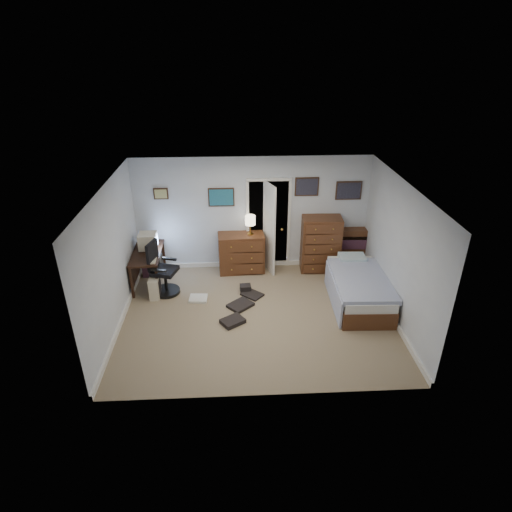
{
  "coord_description": "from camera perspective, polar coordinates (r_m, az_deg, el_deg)",
  "views": [
    {
      "loc": [
        -0.37,
        -6.6,
        4.62
      ],
      "look_at": [
        -0.01,
        0.3,
        1.1
      ],
      "focal_mm": 30.0,
      "sensor_mm": 36.0,
      "label": 1
    }
  ],
  "objects": [
    {
      "name": "office_chair",
      "position": [
        8.75,
        -12.4,
        -2.33
      ],
      "size": [
        0.67,
        0.67,
        1.11
      ],
      "rotation": [
        0.0,
        0.0,
        -0.3
      ],
      "color": "black",
      "rests_on": "floor"
    },
    {
      "name": "low_dresser",
      "position": [
        9.37,
        -1.97,
        0.44
      ],
      "size": [
        1.01,
        0.56,
        0.87
      ],
      "primitive_type": "cube",
      "rotation": [
        0.0,
        0.0,
        0.07
      ],
      "color": "#56321B",
      "rests_on": "floor"
    },
    {
      "name": "pc_tower",
      "position": [
        8.76,
        -13.32,
        -4.01
      ],
      "size": [
        0.21,
        0.41,
        0.43
      ],
      "rotation": [
        0.0,
        0.0,
        0.03
      ],
      "color": "beige",
      "rests_on": "floor"
    },
    {
      "name": "keyboard",
      "position": [
        8.69,
        -13.61,
        -0.43
      ],
      "size": [
        0.15,
        0.39,
        0.02
      ],
      "primitive_type": "cube",
      "rotation": [
        0.0,
        0.0,
        0.03
      ],
      "color": "beige",
      "rests_on": "computer_desk"
    },
    {
      "name": "doorway",
      "position": [
        9.61,
        1.5,
        4.87
      ],
      "size": [
        0.96,
        1.12,
        2.05
      ],
      "color": "black",
      "rests_on": "floor"
    },
    {
      "name": "bed",
      "position": [
        8.56,
        13.44,
        -4.16
      ],
      "size": [
        1.1,
        1.97,
        0.63
      ],
      "rotation": [
        0.0,
        0.0,
        -0.04
      ],
      "color": "#56321B",
      "rests_on": "floor"
    },
    {
      "name": "crt_monitor",
      "position": [
        9.09,
        -14.2,
        1.93
      ],
      "size": [
        0.38,
        0.35,
        0.34
      ],
      "rotation": [
        0.0,
        0.0,
        0.03
      ],
      "color": "beige",
      "rests_on": "computer_desk"
    },
    {
      "name": "floor_clutter",
      "position": [
        8.34,
        -2.89,
        -6.39
      ],
      "size": [
        1.51,
        1.43,
        0.14
      ],
      "rotation": [
        0.0,
        0.0,
        0.28
      ],
      "color": "silver",
      "rests_on": "floor"
    },
    {
      "name": "wall_posters",
      "position": [
        9.1,
        3.11,
        8.54
      ],
      "size": [
        4.38,
        0.04,
        0.6
      ],
      "color": "#331E11",
      "rests_on": "floor"
    },
    {
      "name": "computer_desk",
      "position": [
        9.13,
        -14.79,
        -0.45
      ],
      "size": [
        0.61,
        1.26,
        0.72
      ],
      "rotation": [
        0.0,
        0.0,
        0.03
      ],
      "color": "black",
      "rests_on": "floor"
    },
    {
      "name": "floor",
      "position": [
        8.08,
        0.16,
        -8.01
      ],
      "size": [
        5.0,
        4.0,
        0.02
      ],
      "primitive_type": "cube",
      "color": "#85745B",
      "rests_on": "ground"
    },
    {
      "name": "headboard_bookcase",
      "position": [
        9.79,
        13.04,
        1.22
      ],
      "size": [
        1.01,
        0.3,
        0.9
      ],
      "rotation": [
        0.0,
        0.0,
        -0.04
      ],
      "color": "#56321B",
      "rests_on": "floor"
    },
    {
      "name": "tall_dresser",
      "position": [
        9.45,
        8.6,
        1.59
      ],
      "size": [
        0.86,
        0.54,
        1.23
      ],
      "primitive_type": "cube",
      "rotation": [
        0.0,
        0.0,
        -0.05
      ],
      "color": "#56321B",
      "rests_on": "floor"
    },
    {
      "name": "media_stack",
      "position": [
        9.45,
        -14.57,
        -0.74
      ],
      "size": [
        0.15,
        0.15,
        0.72
      ],
      "primitive_type": "cube",
      "rotation": [
        0.0,
        0.0,
        -0.02
      ],
      "color": "maroon",
      "rests_on": "floor"
    },
    {
      "name": "table_lamp",
      "position": [
        9.06,
        -0.78,
        4.71
      ],
      "size": [
        0.23,
        0.23,
        0.43
      ],
      "rotation": [
        0.0,
        0.0,
        0.07
      ],
      "color": "gold",
      "rests_on": "low_dresser"
    }
  ]
}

